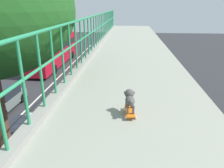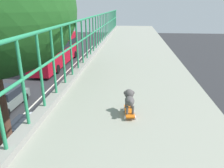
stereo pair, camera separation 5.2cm
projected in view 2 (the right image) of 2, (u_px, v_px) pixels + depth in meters
The scene contains 5 objects.
car_silver_fifth at pixel (28, 132), 11.58m from camera, with size 1.74×3.87×1.37m.
car_grey_sixth at pixel (6, 99), 15.53m from camera, with size 1.83×4.16×1.41m.
city_bus at pixel (56, 50), 26.18m from camera, with size 2.53×11.87×3.49m.
toy_skateboard at pixel (129, 112), 3.40m from camera, with size 0.22×0.43×0.08m.
small_dog at pixel (129, 98), 3.35m from camera, with size 0.19×0.40×0.32m.
Camera 2 is at (1.16, 0.33, 7.10)m, focal length 34.41 mm.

